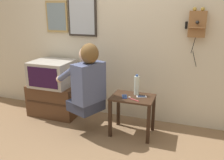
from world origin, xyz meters
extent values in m
plane|color=#846647|center=(0.00, 0.00, 0.00)|extent=(14.00, 14.00, 0.00)
cube|color=beige|center=(0.00, 1.11, 1.27)|extent=(6.80, 0.05, 2.55)
cube|color=#382316|center=(0.33, 0.60, 0.51)|extent=(0.55, 0.39, 0.02)
cube|color=black|center=(0.08, 0.43, 0.25)|extent=(0.04, 0.04, 0.50)
cube|color=black|center=(0.58, 0.43, 0.25)|extent=(0.04, 0.04, 0.50)
cube|color=black|center=(0.08, 0.77, 0.25)|extent=(0.04, 0.04, 0.50)
cube|color=black|center=(0.58, 0.77, 0.25)|extent=(0.04, 0.04, 0.50)
cube|color=#2D3347|center=(-0.27, 0.45, 0.39)|extent=(0.48, 0.49, 0.14)
cube|color=#4C567A|center=(-0.20, 0.42, 0.71)|extent=(0.36, 0.46, 0.51)
sphere|color=#DBAD8E|center=(-0.20, 0.42, 1.07)|extent=(0.22, 0.22, 0.22)
ellipsoid|color=brown|center=(-0.17, 0.41, 1.08)|extent=(0.29, 0.30, 0.25)
cylinder|color=#4C567A|center=(-0.50, 0.36, 0.80)|extent=(0.32, 0.20, 0.24)
cylinder|color=#4C567A|center=(-0.36, 0.68, 0.80)|extent=(0.32, 0.20, 0.24)
sphere|color=#DBAD8E|center=(-0.62, 0.42, 0.71)|extent=(0.09, 0.09, 0.09)
sphere|color=#DBAD8E|center=(-0.49, 0.73, 0.71)|extent=(0.09, 0.09, 0.09)
cube|color=#51331E|center=(-0.97, 0.78, 0.24)|extent=(0.75, 0.45, 0.48)
cube|color=#392315|center=(-0.97, 0.56, 0.27)|extent=(0.67, 0.01, 0.02)
cube|color=#ADA89E|center=(-0.96, 0.78, 0.67)|extent=(0.58, 0.51, 0.38)
cube|color=#280F33|center=(-0.96, 0.52, 0.67)|extent=(0.48, 0.01, 0.29)
cube|color=olive|center=(1.02, 1.03, 1.42)|extent=(0.21, 0.11, 0.32)
cube|color=olive|center=(1.02, 0.94, 1.38)|extent=(0.19, 0.07, 0.03)
sphere|color=#B79338|center=(0.97, 1.02, 1.60)|extent=(0.05, 0.05, 0.05)
sphere|color=#B79338|center=(1.07, 1.02, 1.60)|extent=(0.05, 0.05, 0.05)
cone|color=black|center=(1.02, 0.92, 1.44)|extent=(0.04, 0.05, 0.04)
cylinder|color=black|center=(0.89, 1.03, 1.40)|extent=(0.03, 0.03, 0.09)
cylinder|color=black|center=(1.00, 1.01, 1.16)|extent=(0.04, 0.04, 0.22)
cylinder|color=black|center=(1.03, 1.02, 0.98)|extent=(0.07, 0.06, 0.19)
cube|color=tan|center=(-1.01, 1.07, 1.48)|extent=(0.36, 0.02, 0.46)
cube|color=gray|center=(-1.01, 1.06, 1.48)|extent=(0.31, 0.01, 0.40)
cube|color=#2D2823|center=(-0.58, 1.07, 1.49)|extent=(0.45, 0.03, 0.56)
cube|color=#B2BCC6|center=(-0.58, 1.05, 1.49)|extent=(0.39, 0.01, 0.51)
cube|color=navy|center=(0.24, 0.55, 0.53)|extent=(0.10, 0.14, 0.01)
cube|color=black|center=(0.24, 0.55, 0.54)|extent=(0.08, 0.11, 0.00)
cube|color=silver|center=(0.44, 0.62, 0.53)|extent=(0.14, 0.10, 0.01)
cube|color=black|center=(0.44, 0.62, 0.54)|extent=(0.11, 0.08, 0.00)
cylinder|color=silver|center=(0.36, 0.69, 0.65)|extent=(0.07, 0.07, 0.25)
cylinder|color=#2D4C8C|center=(0.36, 0.69, 0.79)|extent=(0.04, 0.04, 0.02)
cylinder|color=#D83F4C|center=(0.37, 0.49, 0.53)|extent=(0.15, 0.08, 0.01)
cube|color=white|center=(0.31, 0.52, 0.54)|extent=(0.03, 0.02, 0.01)
camera|label=1|loc=(1.02, -2.16, 1.62)|focal=38.00mm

